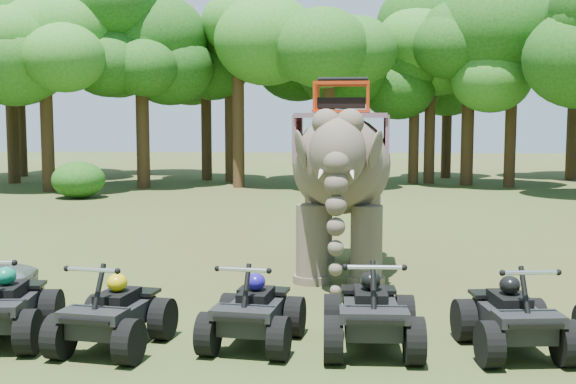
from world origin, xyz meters
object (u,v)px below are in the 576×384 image
atv_1 (113,304)px  atv_4 (513,307)px  atv_3 (371,303)px  atv_2 (253,302)px  atv_0 (3,297)px  elephant (341,176)px

atv_1 → atv_4: size_ratio=1.00×
atv_3 → atv_2: bearing=176.0°
atv_0 → atv_1: 1.68m
elephant → atv_2: bearing=-102.0°
atv_1 → atv_4: 5.55m
atv_4 → atv_1: bearing=175.1°
atv_3 → atv_4: 1.94m
elephant → atv_1: 6.30m
atv_0 → atv_3: 5.27m
atv_0 → atv_1: bearing=-12.7°
elephant → atv_2: elephant is taller
atv_1 → atv_4: bearing=11.3°
elephant → atv_1: (-3.18, -5.26, -1.39)m
atv_0 → atv_3: size_ratio=0.99×
atv_1 → atv_3: 3.61m
elephant → atv_4: (2.36, -5.04, -1.39)m
atv_0 → atv_4: (7.21, 0.04, -0.02)m
atv_0 → atv_2: bearing=-4.9°
atv_2 → atv_3: bearing=4.8°
atv_4 → atv_0: bearing=173.2°
atv_1 → atv_2: 1.96m
elephant → atv_0: elephant is taller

